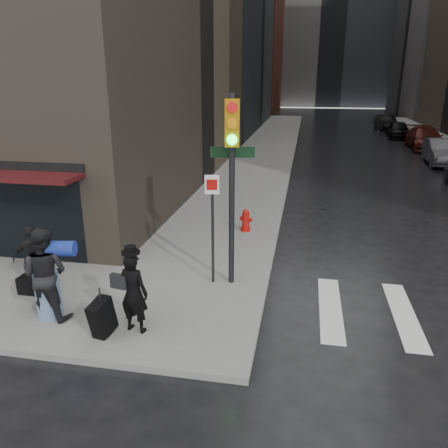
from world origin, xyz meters
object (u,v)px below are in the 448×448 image
(man_greycoat, at_px, (34,259))
(fire_hydrant, at_px, (246,221))
(man_jeans, at_px, (45,273))
(parked_car_5, at_px, (386,123))
(traffic_light, at_px, (230,167))
(man_overcoat, at_px, (127,296))
(parked_car_3, at_px, (425,138))
(parked_car_4, at_px, (398,130))
(parked_car_2, at_px, (442,152))

(man_greycoat, distance_m, fire_hydrant, 6.76)
(man_jeans, bearing_deg, parked_car_5, -107.37)
(traffic_light, relative_size, parked_car_5, 1.03)
(man_jeans, xyz_separation_m, fire_hydrant, (3.35, 6.24, -0.68))
(fire_hydrant, bearing_deg, traffic_light, -87.78)
(man_overcoat, distance_m, man_greycoat, 3.12)
(parked_car_3, distance_m, parked_car_4, 6.17)
(man_greycoat, height_order, parked_car_4, man_greycoat)
(fire_hydrant, xyz_separation_m, parked_car_5, (9.55, 32.93, 0.25))
(traffic_light, bearing_deg, fire_hydrant, 82.82)
(man_greycoat, relative_size, parked_car_3, 0.31)
(man_jeans, height_order, parked_car_5, man_jeans)
(traffic_light, relative_size, parked_car_4, 1.09)
(fire_hydrant, height_order, parked_car_4, parked_car_4)
(man_jeans, xyz_separation_m, parked_car_5, (12.90, 39.17, -0.44))
(parked_car_2, bearing_deg, man_overcoat, -114.49)
(man_greycoat, bearing_deg, parked_car_5, -130.31)
(man_greycoat, height_order, parked_car_3, man_greycoat)
(parked_car_2, relative_size, parked_car_3, 0.86)
(parked_car_5, bearing_deg, parked_car_4, -92.52)
(parked_car_5, bearing_deg, parked_car_2, -92.18)
(man_jeans, distance_m, parked_car_5, 41.24)
(parked_car_2, bearing_deg, fire_hydrant, -120.30)
(parked_car_2, height_order, parked_car_4, parked_car_2)
(traffic_light, bearing_deg, parked_car_4, 63.50)
(man_overcoat, bearing_deg, parked_car_3, -103.20)
(fire_hydrant, distance_m, parked_car_5, 34.29)
(man_overcoat, height_order, parked_car_5, man_overcoat)
(parked_car_4, bearing_deg, traffic_light, -103.06)
(man_overcoat, relative_size, parked_car_2, 0.41)
(parked_car_3, height_order, parked_car_5, parked_car_3)
(parked_car_2, xyz_separation_m, parked_car_5, (-0.35, 18.37, -0.03))
(parked_car_2, bearing_deg, man_greycoat, -121.84)
(parked_car_2, height_order, parked_car_3, parked_car_3)
(parked_car_4, xyz_separation_m, parked_car_5, (-0.08, 6.12, 0.01))
(man_greycoat, distance_m, parked_car_3, 29.74)
(parked_car_2, bearing_deg, parked_car_3, 89.55)
(man_overcoat, bearing_deg, traffic_light, -112.94)
(man_jeans, distance_m, fire_hydrant, 7.11)
(man_jeans, bearing_deg, parked_car_3, -116.13)
(parked_car_3, bearing_deg, man_overcoat, -112.33)
(man_greycoat, relative_size, parked_car_4, 0.39)
(parked_car_4, distance_m, parked_car_5, 6.12)
(man_greycoat, height_order, fire_hydrant, man_greycoat)
(man_jeans, xyz_separation_m, traffic_light, (3.51, 2.25, 1.93))
(fire_hydrant, height_order, parked_car_3, parked_car_3)
(fire_hydrant, bearing_deg, parked_car_3, 63.38)
(man_jeans, relative_size, parked_car_4, 0.48)
(traffic_light, bearing_deg, parked_car_2, 52.89)
(man_jeans, bearing_deg, traffic_light, -146.47)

